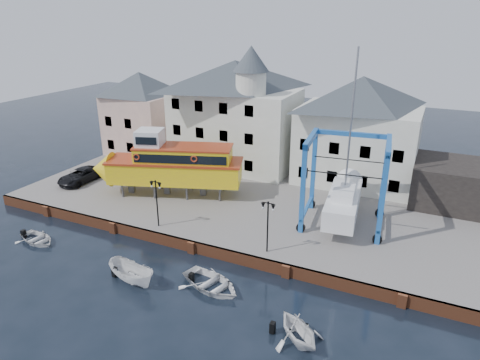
% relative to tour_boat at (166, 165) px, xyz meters
% --- Properties ---
extents(ground, '(140.00, 140.00, 0.00)m').
position_rel_tour_boat_xyz_m(ground, '(7.29, -7.47, -4.11)').
color(ground, black).
rests_on(ground, ground).
extents(hardstanding, '(44.00, 22.00, 1.00)m').
position_rel_tour_boat_xyz_m(hardstanding, '(7.29, 3.53, -3.61)').
color(hardstanding, '#655E59').
rests_on(hardstanding, ground).
extents(quay_wall, '(44.00, 0.47, 1.00)m').
position_rel_tour_boat_xyz_m(quay_wall, '(7.29, -7.36, -3.61)').
color(quay_wall, brown).
rests_on(quay_wall, ground).
extents(building_pink, '(8.00, 7.00, 10.30)m').
position_rel_tour_boat_xyz_m(building_pink, '(-10.71, 10.53, 2.04)').
color(building_pink, '#C69F96').
rests_on(building_pink, hardstanding).
extents(building_white_main, '(14.00, 8.30, 14.00)m').
position_rel_tour_boat_xyz_m(building_white_main, '(2.42, 10.93, 3.23)').
color(building_white_main, silver).
rests_on(building_white_main, hardstanding).
extents(building_white_right, '(12.00, 8.00, 11.20)m').
position_rel_tour_boat_xyz_m(building_white_right, '(16.29, 11.53, 2.49)').
color(building_white_right, silver).
rests_on(building_white_right, hardstanding).
extents(shed_dark, '(8.00, 7.00, 4.00)m').
position_rel_tour_boat_xyz_m(shed_dark, '(26.29, 9.53, -1.11)').
color(shed_dark, black).
rests_on(shed_dark, hardstanding).
extents(lamp_post_left, '(1.12, 0.32, 4.20)m').
position_rel_tour_boat_xyz_m(lamp_post_left, '(3.29, -6.27, 0.07)').
color(lamp_post_left, black).
rests_on(lamp_post_left, hardstanding).
extents(lamp_post_right, '(1.12, 0.32, 4.20)m').
position_rel_tour_boat_xyz_m(lamp_post_right, '(13.29, -6.27, 0.07)').
color(lamp_post_right, black).
rests_on(lamp_post_right, hardstanding).
extents(tour_boat, '(15.48, 8.35, 6.59)m').
position_rel_tour_boat_xyz_m(tour_boat, '(0.00, 0.00, 0.00)').
color(tour_boat, '#59595E').
rests_on(tour_boat, hardstanding).
extents(travel_lift, '(7.41, 9.95, 14.71)m').
position_rel_tour_boat_xyz_m(travel_lift, '(17.32, 1.59, -0.66)').
color(travel_lift, '#2168A8').
rests_on(travel_lift, hardstanding).
extents(van, '(2.44, 5.25, 1.46)m').
position_rel_tour_boat_xyz_m(van, '(-10.30, -1.30, -2.38)').
color(van, black).
rests_on(van, hardstanding).
extents(motorboat_a, '(4.54, 2.47, 1.66)m').
position_rel_tour_boat_xyz_m(motorboat_a, '(5.52, -12.75, -4.11)').
color(motorboat_a, white).
rests_on(motorboat_a, ground).
extents(motorboat_b, '(5.52, 4.62, 0.98)m').
position_rel_tour_boat_xyz_m(motorboat_b, '(10.99, -10.97, -4.11)').
color(motorboat_b, white).
rests_on(motorboat_b, ground).
extents(motorboat_c, '(4.68, 4.64, 1.87)m').
position_rel_tour_boat_xyz_m(motorboat_c, '(18.11, -13.39, -4.11)').
color(motorboat_c, white).
rests_on(motorboat_c, ground).
extents(motorboat_d, '(4.16, 3.31, 0.77)m').
position_rel_tour_boat_xyz_m(motorboat_d, '(-5.45, -11.47, -4.11)').
color(motorboat_d, white).
rests_on(motorboat_d, ground).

